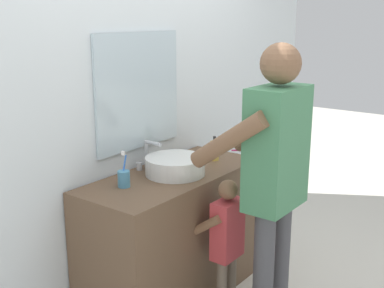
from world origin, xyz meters
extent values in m
cube|color=silver|center=(0.00, 0.62, 1.35)|extent=(4.40, 0.08, 2.70)
cube|color=silver|center=(0.00, 0.57, 1.34)|extent=(0.73, 0.02, 0.72)
cube|color=brown|center=(0.00, 0.30, 0.42)|extent=(1.26, 0.54, 0.85)
cylinder|color=silver|center=(0.00, 0.28, 0.90)|extent=(0.37, 0.37, 0.11)
cylinder|color=beige|center=(0.00, 0.28, 0.91)|extent=(0.30, 0.30, 0.09)
cylinder|color=#B7BABF|center=(0.00, 0.51, 0.94)|extent=(0.03, 0.03, 0.18)
cylinder|color=#B7BABF|center=(0.00, 0.45, 1.02)|extent=(0.02, 0.12, 0.02)
cylinder|color=#B7BABF|center=(-0.07, 0.51, 0.87)|extent=(0.04, 0.04, 0.05)
cylinder|color=#B7BABF|center=(0.07, 0.51, 0.87)|extent=(0.04, 0.04, 0.05)
cylinder|color=#4C8EB2|center=(-0.35, 0.37, 0.89)|extent=(0.07, 0.07, 0.09)
cylinder|color=blue|center=(-0.34, 0.38, 0.95)|extent=(0.03, 0.03, 0.17)
cube|color=white|center=(-0.34, 0.38, 1.04)|extent=(0.01, 0.02, 0.02)
cylinder|color=gold|center=(0.40, 0.26, 0.91)|extent=(0.06, 0.06, 0.13)
cylinder|color=#2D2D2D|center=(0.40, 0.26, 0.99)|extent=(0.02, 0.02, 0.03)
cylinder|color=#6B5B4C|center=(0.05, -0.11, 0.20)|extent=(0.06, 0.06, 0.41)
cube|color=#B7383D|center=(0.00, -0.11, 0.59)|extent=(0.20, 0.12, 0.36)
sphere|color=brown|center=(0.00, -0.11, 0.83)|extent=(0.12, 0.12, 0.12)
cylinder|color=brown|center=(-0.11, -0.02, 0.62)|extent=(0.05, 0.25, 0.19)
cylinder|color=brown|center=(0.11, -0.02, 0.62)|extent=(0.05, 0.25, 0.19)
cylinder|color=#47474C|center=(-0.02, -0.37, 0.38)|extent=(0.12, 0.12, 0.77)
cylinder|color=#47474C|center=(0.17, -0.37, 0.38)|extent=(0.12, 0.12, 0.77)
cube|color=#427F56|center=(0.08, -0.37, 1.10)|extent=(0.38, 0.22, 0.67)
sphere|color=brown|center=(0.08, -0.37, 1.56)|extent=(0.22, 0.22, 0.22)
cylinder|color=brown|center=(-0.14, -0.19, 1.16)|extent=(0.09, 0.46, 0.36)
cylinder|color=brown|center=(0.29, -0.19, 1.16)|extent=(0.09, 0.46, 0.36)
cylinder|color=#E5387F|center=(0.29, -0.02, 0.99)|extent=(0.01, 0.14, 0.03)
cube|color=white|center=(0.29, 0.06, 1.00)|extent=(0.01, 0.02, 0.02)
camera|label=1|loc=(-2.28, -1.57, 1.81)|focal=46.81mm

